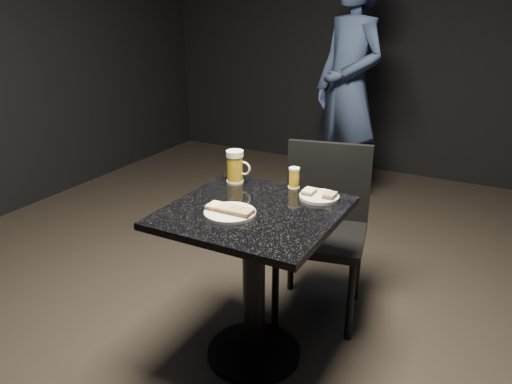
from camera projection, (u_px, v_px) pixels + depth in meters
floor at (254, 354)px, 2.37m from camera, size 6.00×6.00×0.00m
plate_large at (230, 213)px, 2.04m from camera, size 0.21×0.21×0.01m
plate_small at (319, 197)px, 2.21m from camera, size 0.18×0.18×0.01m
patron at (348, 89)px, 3.90m from camera, size 0.80×0.73×1.83m
table at (254, 260)px, 2.19m from camera, size 0.70×0.70×0.75m
beer_mug at (235, 167)px, 2.37m from camera, size 0.12×0.08×0.16m
beer_tumbler at (294, 178)px, 2.32m from camera, size 0.05×0.05×0.10m
chair at (323, 221)px, 2.58m from camera, size 0.52×0.52×0.89m
canapes_on_plate_large at (230, 209)px, 2.04m from camera, size 0.20×0.07×0.02m
canapes_on_plate_small at (319, 193)px, 2.20m from camera, size 0.15×0.07×0.02m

